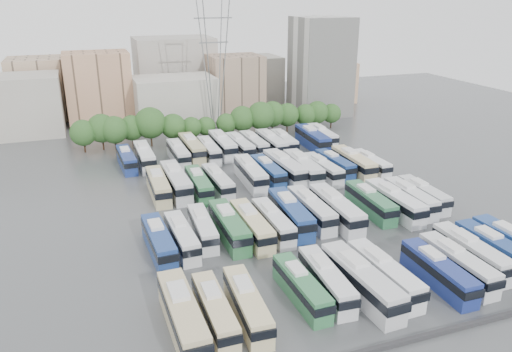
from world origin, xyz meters
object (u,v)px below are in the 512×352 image
object	(u,v)px
bus_r0_s10	(457,264)
bus_r1_s1	(182,237)
bus_r1_s13	(423,194)
apartment_tower	(321,67)
bus_r1_s2	(203,228)
electricity_pylon	(214,53)
bus_r2_s4	(218,181)
bus_r0_s9	(438,271)
bus_r3_s12	(312,138)
bus_r1_s5	(273,222)
bus_r2_s1	(158,185)
bus_r3_s5	(209,150)
bus_r2_s3	(199,184)
bus_r1_s6	(290,213)
bus_r3_s4	(192,148)
bus_r0_s1	(215,310)
bus_r1_s0	(159,241)
bus_r1_s8	(336,209)
bus_r3_s10	(284,141)
bus_r2_s11	(335,164)
bus_r0_s7	(384,274)
bus_r2_s10	(322,169)
bus_r2_s6	(250,173)
bus_r3_s13	(322,136)
bus_r3_s1	(144,156)
bus_r2_s7	(268,171)
bus_r0_s4	(301,287)
bus_r0_s6	(361,281)
bus_r0_s12	(496,250)
bus_r0_s5	(326,280)
bus_r1_s11	(394,202)
bus_r0_s0	(183,315)
bus_r0_s11	(471,252)
bus_r0_s2	(247,304)
bus_r1_s7	(311,209)
bus_r2_s13	(371,163)
bus_r3_s8	(254,144)
bus_r2_s2	(176,181)
bus_r1_s3	(229,226)
bus_r1_s12	(410,198)
bus_r3_s6	(222,145)
bus_r2_s8	(285,168)
bus_r1_s10	(370,202)
bus_r2_s9	(303,168)

from	to	relation	value
bus_r0_s10	bus_r1_s1	bearing A→B (deg)	147.90
bus_r1_s13	apartment_tower	bearing A→B (deg)	79.70
bus_r0_s10	bus_r1_s2	world-z (taller)	bus_r0_s10
electricity_pylon	bus_r2_s4	bearing A→B (deg)	-104.82
bus_r0_s9	bus_r3_s12	xyz separation A→B (m)	(9.91, 54.31, 0.30)
bus_r1_s5	bus_r2_s1	size ratio (longest dim) A/B	0.93
bus_r3_s5	bus_r2_s3	bearing A→B (deg)	-108.56
bus_r1_s6	bus_r3_s4	xyz separation A→B (m)	(-6.47, 36.31, 0.04)
bus_r0_s1	bus_r1_s0	size ratio (longest dim) A/B	0.93
bus_r1_s5	bus_r3_s12	world-z (taller)	bus_r3_s12
bus_r1_s8	bus_r3_s5	size ratio (longest dim) A/B	1.13
apartment_tower	bus_r3_s10	world-z (taller)	apartment_tower
electricity_pylon	bus_r1_s1	xyz separation A→B (m)	(-20.16, -56.75, -16.92)
bus_r1_s0	bus_r1_s5	size ratio (longest dim) A/B	1.04
bus_r0_s10	bus_r2_s11	distance (m)	37.70
bus_r0_s7	bus_r2_s10	xyz separation A→B (m)	(9.69, 34.94, -0.06)
bus_r0_s9	bus_r3_s10	bearing A→B (deg)	87.13
bus_r2_s6	bus_r3_s13	world-z (taller)	bus_r2_s6
bus_r3_s1	bus_r2_s7	bearing A→B (deg)	-39.43
bus_r0_s4	bus_r0_s6	world-z (taller)	bus_r0_s6
bus_r0_s6	bus_r0_s12	size ratio (longest dim) A/B	1.08
bus_r0_s5	bus_r1_s11	distance (m)	25.48
bus_r0_s0	bus_r0_s5	bearing A→B (deg)	3.80
bus_r0_s11	bus_r2_s11	size ratio (longest dim) A/B	1.04
bus_r0_s2	bus_r0_s5	world-z (taller)	bus_r0_s2
bus_r0_s6	bus_r2_s7	bearing A→B (deg)	82.19
bus_r0_s12	bus_r3_s4	distance (m)	60.97
bus_r1_s13	bus_r3_s12	bearing A→B (deg)	96.65
bus_r0_s12	bus_r3_s12	world-z (taller)	bus_r3_s12
bus_r1_s7	bus_r2_s13	distance (m)	25.57
bus_r0_s1	bus_r0_s10	xyz separation A→B (m)	(29.67, -0.79, 0.09)
bus_r0_s1	bus_r2_s10	size ratio (longest dim) A/B	0.94
bus_r3_s10	bus_r3_s8	bearing A→B (deg)	-179.15
bus_r0_s1	bus_r1_s0	xyz separation A→B (m)	(-2.97, 16.85, 0.11)
bus_r3_s12	bus_r3_s8	bearing A→B (deg)	177.42
bus_r0_s1	bus_r2_s2	world-z (taller)	bus_r2_s2
bus_r0_s10	bus_r1_s3	size ratio (longest dim) A/B	0.94
bus_r0_s0	bus_r1_s1	xyz separation A→B (m)	(3.42, 17.28, -0.25)
bus_r2_s7	bus_r3_s5	world-z (taller)	bus_r2_s7
bus_r1_s6	bus_r1_s12	size ratio (longest dim) A/B	1.10
bus_r1_s1	bus_r2_s2	distance (m)	19.99
bus_r1_s0	bus_r0_s2	bearing A→B (deg)	-71.77
electricity_pylon	bus_r3_s6	bearing A→B (deg)	-101.22
bus_r0_s7	bus_r2_s8	bearing A→B (deg)	83.06
bus_r2_s7	bus_r3_s4	bearing A→B (deg)	117.66
bus_r1_s11	bus_r3_s1	bearing A→B (deg)	131.69
apartment_tower	bus_r3_s13	distance (m)	31.73
bus_r1_s10	bus_r2_s1	xyz separation A→B (m)	(-29.67, 17.69, 0.05)
bus_r0_s9	bus_r1_s2	distance (m)	30.78
bus_r2_s9	bus_r3_s12	distance (m)	19.44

